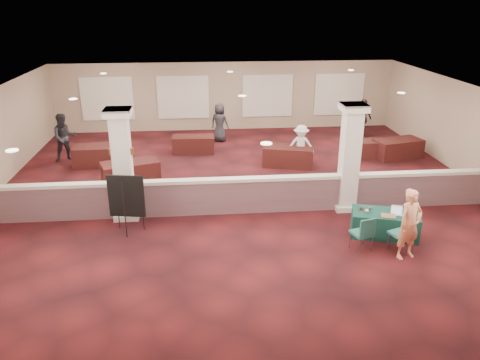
{
  "coord_description": "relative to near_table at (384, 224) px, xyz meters",
  "views": [
    {
      "loc": [
        -1.39,
        -14.06,
        5.95
      ],
      "look_at": [
        -0.26,
        -2.0,
        1.23
      ],
      "focal_mm": 35.0,
      "sensor_mm": 36.0,
      "label": 1
    }
  ],
  "objects": [
    {
      "name": "conf_chair_main",
      "position": [
        0.11,
        -0.93,
        0.24
      ],
      "size": [
        0.62,
        0.62,
        0.96
      ],
      "rotation": [
        0.0,
        0.0,
        0.36
      ],
      "color": "#1C4F54",
      "rests_on": "ground"
    },
    {
      "name": "far_table_front_left",
      "position": [
        -7.22,
        4.51,
        0.05
      ],
      "size": [
        2.09,
        1.51,
        0.76
      ],
      "primitive_type": "cube",
      "rotation": [
        0.0,
        0.0,
        0.34
      ],
      "color": "black",
      "rests_on": "ground"
    },
    {
      "name": "yarn_grey",
      "position": [
        -0.36,
        0.22,
        0.38
      ],
      "size": [
        0.09,
        0.09,
        0.09
      ],
      "primitive_type": "sphere",
      "color": "#47464B",
      "rests_on": "near_table"
    },
    {
      "name": "attendee_b",
      "position": [
        -1.03,
        5.77,
        0.45
      ],
      "size": [
        1.08,
        0.66,
        1.57
      ],
      "primitive_type": "imported",
      "rotation": [
        0.0,
        0.0,
        -0.21
      ],
      "color": "silver",
      "rests_on": "ground"
    },
    {
      "name": "yarn_red",
      "position": [
        -0.59,
        0.23,
        0.38
      ],
      "size": [
        0.09,
        0.09,
        0.09
      ],
      "primitive_type": "sphere",
      "color": "maroon",
      "rests_on": "near_table"
    },
    {
      "name": "scissors",
      "position": [
        0.49,
        -0.41,
        0.34
      ],
      "size": [
        0.11,
        0.06,
        0.01
      ],
      "primitive_type": "cube",
      "rotation": [
        0.0,
        0.0,
        -0.29
      ],
      "color": "#B21224",
      "rests_on": "near_table"
    },
    {
      "name": "column_right",
      "position": [
        -0.5,
        1.78,
        1.31
      ],
      "size": [
        0.72,
        0.72,
        3.2
      ],
      "color": "silver",
      "rests_on": "ground"
    },
    {
      "name": "screen_glow",
      "position": [
        0.27,
        -0.03,
        0.43
      ],
      "size": [
        0.26,
        0.08,
        0.17
      ],
      "primitive_type": "cube",
      "rotation": [
        0.0,
        0.0,
        -0.29
      ],
      "color": "silver",
      "rests_on": "near_table"
    },
    {
      "name": "conf_chair_side",
      "position": [
        -0.86,
        -0.79,
        0.23
      ],
      "size": [
        0.58,
        0.58,
        0.94
      ],
      "rotation": [
        0.0,
        0.0,
        0.27
      ],
      "color": "#1C4F54",
      "rests_on": "ground"
    },
    {
      "name": "laptop_screen",
      "position": [
        0.28,
        -0.02,
        0.45
      ],
      "size": [
        0.29,
        0.1,
        0.2
      ],
      "primitive_type": "cube",
      "rotation": [
        0.0,
        0.0,
        -0.29
      ],
      "color": "silver",
      "rests_on": "near_table"
    },
    {
      "name": "yarn_cream",
      "position": [
        -0.5,
        0.06,
        0.38
      ],
      "size": [
        0.1,
        0.1,
        0.1
      ],
      "primitive_type": "sphere",
      "color": "beige",
      "rests_on": "near_table"
    },
    {
      "name": "partition_wall",
      "position": [
        -3.5,
        1.78,
        0.24
      ],
      "size": [
        15.6,
        0.28,
        1.1
      ],
      "color": "brown",
      "rests_on": "ground"
    },
    {
      "name": "far_table_back_center",
      "position": [
        -5.06,
        7.77,
        0.01
      ],
      "size": [
        1.73,
        0.93,
        0.68
      ],
      "primitive_type": "cube",
      "rotation": [
        0.0,
        0.0,
        -0.05
      ],
      "color": "black",
      "rests_on": "ground"
    },
    {
      "name": "far_table_back_left",
      "position": [
        -8.61,
        6.48,
        0.05
      ],
      "size": [
        1.92,
        1.01,
        0.77
      ],
      "primitive_type": "cube",
      "rotation": [
        0.0,
        0.0,
        0.04
      ],
      "color": "black",
      "rests_on": "ground"
    },
    {
      "name": "laptop_base",
      "position": [
        0.25,
        -0.12,
        0.34
      ],
      "size": [
        0.35,
        0.29,
        0.02
      ],
      "primitive_type": "cube",
      "rotation": [
        0.0,
        0.0,
        -0.29
      ],
      "color": "silver",
      "rests_on": "near_table"
    },
    {
      "name": "sconce_left",
      "position": [
        -7.28,
        1.78,
        1.67
      ],
      "size": [
        0.12,
        0.12,
        0.18
      ],
      "color": "brown",
      "rests_on": "column_left"
    },
    {
      "name": "wall_back",
      "position": [
        -3.5,
        11.28,
        1.27
      ],
      "size": [
        16.0,
        0.04,
        3.2
      ],
      "primitive_type": "cube",
      "color": "gray",
      "rests_on": "ground"
    },
    {
      "name": "woman",
      "position": [
        0.11,
        -1.15,
        0.56
      ],
      "size": [
        0.75,
        0.61,
        1.78
      ],
      "primitive_type": "imported",
      "rotation": [
        0.0,
        0.0,
        0.33
      ],
      "color": "#FD9F6E",
      "rests_on": "ground"
    },
    {
      "name": "sconce_right",
      "position": [
        -6.72,
        1.78,
        1.67
      ],
      "size": [
        0.12,
        0.12,
        0.18
      ],
      "color": "brown",
      "rests_on": "column_left"
    },
    {
      "name": "ceiling",
      "position": [
        -3.5,
        3.28,
        2.87
      ],
      "size": [
        16.0,
        16.0,
        0.02
      ],
      "primitive_type": "cube",
      "color": "silver",
      "rests_on": "wall_back"
    },
    {
      "name": "wall_front",
      "position": [
        -3.5,
        -4.72,
        1.27
      ],
      "size": [
        16.0,
        0.04,
        3.2
      ],
      "primitive_type": "cube",
      "color": "gray",
      "rests_on": "ground"
    },
    {
      "name": "far_table_front_right",
      "position": [
        3.0,
        6.28,
        0.05
      ],
      "size": [
        2.03,
        1.34,
        0.75
      ],
      "primitive_type": "cube",
      "rotation": [
        0.0,
        0.0,
        0.24
      ],
      "color": "black",
      "rests_on": "ground"
    },
    {
      "name": "attendee_d",
      "position": [
        -3.9,
        9.26,
        0.51
      ],
      "size": [
        0.95,
        0.79,
        1.69
      ],
      "primitive_type": "imported",
      "rotation": [
        0.0,
        0.0,
        2.66
      ],
      "color": "black",
      "rests_on": "ground"
    },
    {
      "name": "far_table_back_right",
      "position": [
        2.04,
        6.48,
        0.01
      ],
      "size": [
        1.71,
        0.91,
        0.68
      ],
      "primitive_type": "cube",
      "rotation": [
        0.0,
        0.0,
        -0.04
      ],
      "color": "black",
      "rests_on": "ground"
    },
    {
      "name": "far_table_front_center",
      "position": [
        -1.5,
        5.76,
        0.05
      ],
      "size": [
        2.03,
        1.4,
        0.75
      ],
      "primitive_type": "cube",
      "rotation": [
        0.0,
        0.0,
        -0.28
      ],
      "color": "black",
      "rests_on": "ground"
    },
    {
      "name": "easel_board",
      "position": [
        -6.82,
        0.78,
        0.72
      ],
      "size": [
        0.97,
        0.55,
        1.66
      ],
      "rotation": [
        0.0,
        0.0,
        -0.18
      ],
      "color": "black",
      "rests_on": "ground"
    },
    {
      "name": "ground",
      "position": [
        -3.5,
        3.28,
        -0.33
      ],
      "size": [
        16.0,
        16.0,
        0.0
      ],
      "primitive_type": "plane",
      "color": "#4A1215",
      "rests_on": "ground"
    },
    {
      "name": "column_left",
      "position": [
        -7.0,
        1.78,
        1.31
      ],
      "size": [
        0.72,
        0.72,
        3.2
      ],
      "color": "silver",
      "rests_on": "ground"
    },
    {
      "name": "near_table",
      "position": [
        0.0,
        0.0,
        0.0
      ],
      "size": [
        1.89,
        1.32,
        0.66
      ],
      "primitive_type": "cube",
      "rotation": [
        0.0,
        0.0,
        -0.29
      ],
      "color": "#0D322C",
      "rests_on": "ground"
    },
    {
      "name": "knitting",
      "position": [
        -0.02,
        -0.23,
        0.34
      ],
      "size": [
        0.42,
        0.36,
        0.03
      ],
      "primitive_type": "cube",
      "rotation": [
        0.0,
        0.0,
        -0.29
      ],
      "color": "#A9681B",
      "rests_on": "near_table"
    },
    {
      "name": "attendee_c",
      "position": [
        2.47,
        9.08,
        0.57
      ],
      "size": [
        1.17,
        0.87,
        1.79
      ],
      "primitive_type": "imported",
      "rotation": [
        0.0,
        0.0,
        0.4
      ],
      "color": "black",
      "rests_on": "ground"
    },
    {
      "name": "attendee_a",
      "position": [
        -10.0,
        7.15,
        0.61
      ],
      "size": [
        1.02,
        0.8,
        1.87
      ],
      "primitive_type": "imported",
      "rotation": [
        0.0,
        0.0,
        0.38
      ],
      "color": "black",
      "rests_on": "ground"
    }
  ]
}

